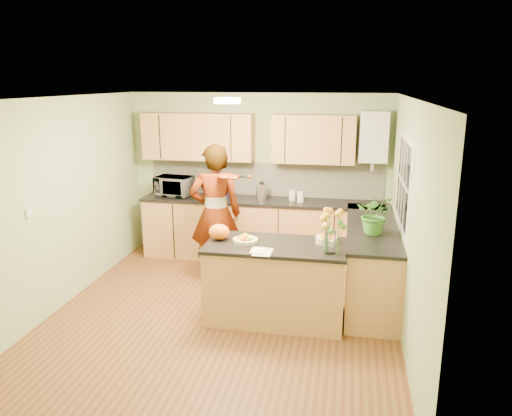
# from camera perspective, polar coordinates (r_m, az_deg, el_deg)

# --- Properties ---
(floor) EXTENTS (4.50, 4.50, 0.00)m
(floor) POSITION_cam_1_polar(r_m,az_deg,el_deg) (6.03, -3.68, -12.02)
(floor) COLOR #5C311A
(floor) RESTS_ON ground
(ceiling) EXTENTS (4.00, 4.50, 0.02)m
(ceiling) POSITION_cam_1_polar(r_m,az_deg,el_deg) (5.40, -4.11, 12.44)
(ceiling) COLOR white
(ceiling) RESTS_ON wall_back
(wall_back) EXTENTS (4.00, 0.02, 2.50)m
(wall_back) POSITION_cam_1_polar(r_m,az_deg,el_deg) (7.73, 0.28, 3.75)
(wall_back) COLOR #95AC7B
(wall_back) RESTS_ON floor
(wall_front) EXTENTS (4.00, 0.02, 2.50)m
(wall_front) POSITION_cam_1_polar(r_m,az_deg,el_deg) (3.58, -13.03, -9.63)
(wall_front) COLOR #95AC7B
(wall_front) RESTS_ON floor
(wall_left) EXTENTS (0.02, 4.50, 2.50)m
(wall_left) POSITION_cam_1_polar(r_m,az_deg,el_deg) (6.38, -21.55, 0.42)
(wall_left) COLOR #95AC7B
(wall_left) RESTS_ON floor
(wall_right) EXTENTS (0.02, 4.50, 2.50)m
(wall_right) POSITION_cam_1_polar(r_m,az_deg,el_deg) (5.46, 16.92, -1.46)
(wall_right) COLOR #95AC7B
(wall_right) RESTS_ON floor
(back_counter) EXTENTS (3.64, 0.62, 0.94)m
(back_counter) POSITION_cam_1_polar(r_m,az_deg,el_deg) (7.62, 0.61, -2.46)
(back_counter) COLOR #AD7B45
(back_counter) RESTS_ON floor
(right_counter) EXTENTS (0.62, 2.24, 0.94)m
(right_counter) POSITION_cam_1_polar(r_m,az_deg,el_deg) (6.47, 13.00, -5.94)
(right_counter) COLOR #AD7B45
(right_counter) RESTS_ON floor
(splashback) EXTENTS (3.60, 0.02, 0.52)m
(splashback) POSITION_cam_1_polar(r_m,az_deg,el_deg) (7.71, 1.00, 3.34)
(splashback) COLOR beige
(splashback) RESTS_ON back_counter
(upper_cabinets) EXTENTS (3.20, 0.34, 0.70)m
(upper_cabinets) POSITION_cam_1_polar(r_m,az_deg,el_deg) (7.51, -1.28, 8.06)
(upper_cabinets) COLOR #AD7B45
(upper_cabinets) RESTS_ON wall_back
(boiler) EXTENTS (0.40, 0.30, 0.86)m
(boiler) POSITION_cam_1_polar(r_m,az_deg,el_deg) (7.36, 13.31, 7.92)
(boiler) COLOR silver
(boiler) RESTS_ON wall_back
(window_right) EXTENTS (0.01, 1.30, 1.05)m
(window_right) POSITION_cam_1_polar(r_m,az_deg,el_deg) (5.97, 16.48, 2.88)
(window_right) COLOR silver
(window_right) RESTS_ON wall_right
(light_switch) EXTENTS (0.02, 0.09, 0.09)m
(light_switch) POSITION_cam_1_polar(r_m,az_deg,el_deg) (5.88, -24.52, -0.52)
(light_switch) COLOR silver
(light_switch) RESTS_ON wall_left
(ceiling_lamp) EXTENTS (0.30, 0.30, 0.07)m
(ceiling_lamp) POSITION_cam_1_polar(r_m,az_deg,el_deg) (5.70, -3.32, 12.16)
(ceiling_lamp) COLOR #FFEABF
(ceiling_lamp) RESTS_ON ceiling
(peninsula_island) EXTENTS (1.58, 0.81, 0.90)m
(peninsula_island) POSITION_cam_1_polar(r_m,az_deg,el_deg) (5.75, 2.27, -8.40)
(peninsula_island) COLOR #AD7B45
(peninsula_island) RESTS_ON floor
(fruit_dish) EXTENTS (0.28, 0.28, 0.10)m
(fruit_dish) POSITION_cam_1_polar(r_m,az_deg,el_deg) (5.64, -1.21, -3.55)
(fruit_dish) COLOR beige
(fruit_dish) RESTS_ON peninsula_island
(orange_bowl) EXTENTS (0.24, 0.24, 0.14)m
(orange_bowl) POSITION_cam_1_polar(r_m,az_deg,el_deg) (5.67, 8.06, -3.38)
(orange_bowl) COLOR beige
(orange_bowl) RESTS_ON peninsula_island
(flower_vase) EXTENTS (0.29, 0.29, 0.53)m
(flower_vase) POSITION_cam_1_polar(r_m,az_deg,el_deg) (5.27, 8.54, -1.47)
(flower_vase) COLOR silver
(flower_vase) RESTS_ON peninsula_island
(orange_bag) EXTENTS (0.29, 0.27, 0.18)m
(orange_bag) POSITION_cam_1_polar(r_m,az_deg,el_deg) (5.74, -4.22, -2.73)
(orange_bag) COLOR orange
(orange_bag) RESTS_ON peninsula_island
(papers) EXTENTS (0.19, 0.26, 0.01)m
(papers) POSITION_cam_1_polar(r_m,az_deg,el_deg) (5.33, 0.77, -5.04)
(papers) COLOR silver
(papers) RESTS_ON peninsula_island
(violinist) EXTENTS (0.78, 0.61, 1.89)m
(violinist) POSITION_cam_1_polar(r_m,az_deg,el_deg) (6.69, -4.65, -0.70)
(violinist) COLOR #EAB08F
(violinist) RESTS_ON floor
(violin) EXTENTS (0.65, 0.56, 0.16)m
(violin) POSITION_cam_1_polar(r_m,az_deg,el_deg) (6.30, -3.52, 3.68)
(violin) COLOR #501405
(violin) RESTS_ON violinist
(microwave) EXTENTS (0.59, 0.44, 0.30)m
(microwave) POSITION_cam_1_polar(r_m,az_deg,el_deg) (7.82, -9.37, 2.49)
(microwave) COLOR silver
(microwave) RESTS_ON back_counter
(blue_box) EXTENTS (0.34, 0.29, 0.23)m
(blue_box) POSITION_cam_1_polar(r_m,az_deg,el_deg) (7.63, -4.52, 2.07)
(blue_box) COLOR navy
(blue_box) RESTS_ON back_counter
(kettle) EXTENTS (0.17, 0.17, 0.31)m
(kettle) POSITION_cam_1_polar(r_m,az_deg,el_deg) (7.49, 0.65, 1.98)
(kettle) COLOR silver
(kettle) RESTS_ON back_counter
(jar_cream) EXTENTS (0.13, 0.13, 0.16)m
(jar_cream) POSITION_cam_1_polar(r_m,az_deg,el_deg) (7.44, 4.19, 1.47)
(jar_cream) COLOR beige
(jar_cream) RESTS_ON back_counter
(jar_white) EXTENTS (0.12, 0.12, 0.16)m
(jar_white) POSITION_cam_1_polar(r_m,az_deg,el_deg) (7.34, 5.13, 1.27)
(jar_white) COLOR silver
(jar_white) RESTS_ON back_counter
(potted_plant) EXTENTS (0.44, 0.39, 0.47)m
(potted_plant) POSITION_cam_1_polar(r_m,az_deg,el_deg) (5.93, 13.50, -0.70)
(potted_plant) COLOR #3D7D29
(potted_plant) RESTS_ON right_counter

